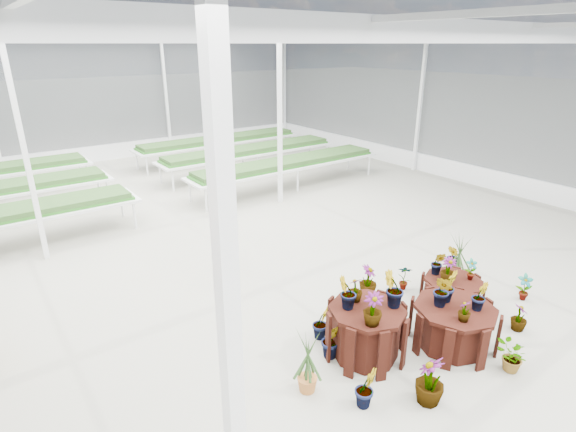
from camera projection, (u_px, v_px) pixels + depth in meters
ground_plane at (273, 294)px, 8.06m from camera, size 24.00×24.00×0.00m
greenhouse_shell at (272, 173)px, 7.25m from camera, size 18.00×24.00×4.50m
steel_frame at (272, 173)px, 7.25m from camera, size 18.00×24.00×4.50m
nursery_benches at (136, 180)px, 13.32m from camera, size 16.00×7.00×0.84m
plinth_tall at (366, 332)px, 6.36m from camera, size 1.46×1.46×0.76m
plinth_mid at (453, 326)px, 6.59m from camera, size 1.51×1.51×0.64m
plinth_low at (452, 291)px, 7.70m from camera, size 1.26×1.26×0.45m
nursery_plants at (412, 306)px, 6.76m from camera, size 4.80×3.04×1.32m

